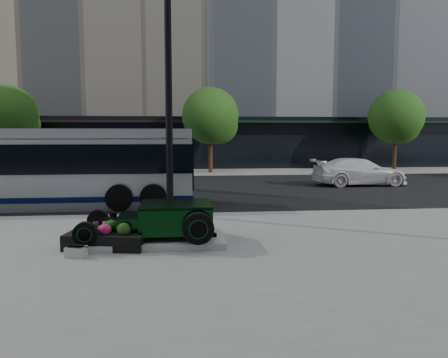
{
  "coord_description": "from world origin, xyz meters",
  "views": [
    {
      "loc": [
        -1.08,
        -16.36,
        2.76
      ],
      "look_at": [
        0.43,
        -1.57,
        1.2
      ],
      "focal_mm": 35.0,
      "sensor_mm": 36.0,
      "label": 1
    }
  ],
  "objects": [
    {
      "name": "street_trees",
      "position": [
        1.15,
        13.07,
        3.77
      ],
      "size": [
        29.8,
        3.8,
        5.7
      ],
      "color": "black",
      "rests_on": "sidewalk_far"
    },
    {
      "name": "sidewalk_near",
      "position": [
        0.0,
        -10.5,
        0.06
      ],
      "size": [
        70.0,
        17.0,
        0.12
      ],
      "primitive_type": "cube",
      "color": "gray",
      "rests_on": "ground"
    },
    {
      "name": "white_sedan",
      "position": [
        8.44,
        5.9,
        0.72
      ],
      "size": [
        5.04,
        2.19,
        1.44
      ],
      "primitive_type": "imported",
      "rotation": [
        0.0,
        0.0,
        1.61
      ],
      "color": "white",
      "rests_on": "ground"
    },
    {
      "name": "display_plinth",
      "position": [
        -1.73,
        -5.84,
        0.2
      ],
      "size": [
        3.4,
        1.8,
        0.15
      ],
      "primitive_type": "cube",
      "color": "silver",
      "rests_on": "sidewalk_near"
    },
    {
      "name": "hot_rod",
      "position": [
        -1.4,
        -5.84,
        0.7
      ],
      "size": [
        3.22,
        2.0,
        0.81
      ],
      "color": "black",
      "rests_on": "display_plinth"
    },
    {
      "name": "lamppost",
      "position": [
        -1.41,
        -2.22,
        3.53
      ],
      "size": [
        0.41,
        0.41,
        7.38
      ],
      "color": "black",
      "rests_on": "sidewalk_near"
    },
    {
      "name": "info_plaque",
      "position": [
        -3.32,
        -6.93,
        0.24
      ],
      "size": [
        0.47,
        0.4,
        0.31
      ],
      "color": "silver",
      "rests_on": "sidewalk_near"
    },
    {
      "name": "transit_bus",
      "position": [
        -6.62,
        0.57,
        1.49
      ],
      "size": [
        12.12,
        2.88,
        2.92
      ],
      "color": "silver",
      "rests_on": "ground"
    },
    {
      "name": "sidewalk_far",
      "position": [
        0.0,
        14.0,
        0.06
      ],
      "size": [
        70.0,
        4.0,
        0.12
      ],
      "primitive_type": "cube",
      "color": "gray",
      "rests_on": "ground"
    },
    {
      "name": "flower_planter",
      "position": [
        -2.78,
        -6.25,
        0.34
      ],
      "size": [
        1.94,
        1.2,
        0.59
      ],
      "color": "black",
      "rests_on": "sidewalk_near"
    },
    {
      "name": "ground",
      "position": [
        0.0,
        0.0,
        0.0
      ],
      "size": [
        120.0,
        120.0,
        0.0
      ],
      "primitive_type": "plane",
      "color": "black",
      "rests_on": "ground"
    }
  ]
}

